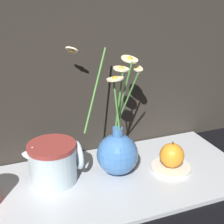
# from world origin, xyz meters

# --- Properties ---
(ground_plane) EXTENTS (6.00, 6.00, 0.00)m
(ground_plane) POSITION_xyz_m (0.00, 0.00, 0.00)
(ground_plane) COLOR black
(shelf) EXTENTS (0.81, 0.36, 0.01)m
(shelf) POSITION_xyz_m (0.00, 0.00, 0.01)
(shelf) COLOR #B2B7BC
(shelf) RESTS_ON ground_plane
(vase_with_flowers) EXTENTS (0.21, 0.18, 0.36)m
(vase_with_flowers) POSITION_xyz_m (0.04, 0.03, 0.08)
(vase_with_flowers) COLOR #3F72B7
(vase_with_flowers) RESTS_ON shelf
(ceramic_pitcher) EXTENTS (0.16, 0.13, 0.12)m
(ceramic_pitcher) POSITION_xyz_m (-0.14, 0.05, 0.07)
(ceramic_pitcher) COLOR silver
(ceramic_pitcher) RESTS_ON shelf
(saucer_plate) EXTENTS (0.12, 0.12, 0.01)m
(saucer_plate) POSITION_xyz_m (0.19, -0.02, 0.02)
(saucer_plate) COLOR silver
(saucer_plate) RESTS_ON shelf
(orange_fruit) EXTENTS (0.07, 0.07, 0.08)m
(orange_fruit) POSITION_xyz_m (0.19, -0.02, 0.06)
(orange_fruit) COLOR orange
(orange_fruit) RESTS_ON saucer_plate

